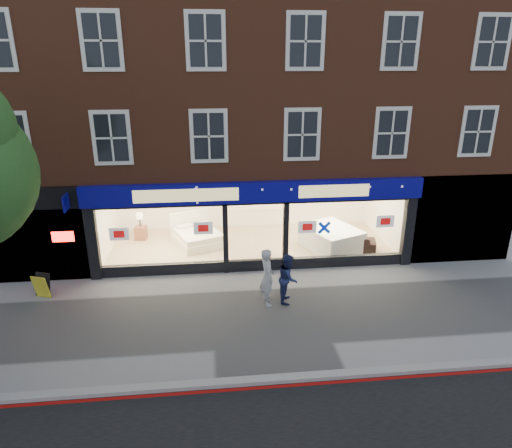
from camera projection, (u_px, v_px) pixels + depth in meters
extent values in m
plane|color=gray|center=(267.00, 315.00, 13.43)|extent=(120.00, 120.00, 0.00)
cube|color=#8C0A07|center=(284.00, 386.00, 10.53)|extent=(60.00, 0.10, 0.01)
cube|color=gray|center=(283.00, 378.00, 10.70)|extent=(60.00, 0.25, 0.12)
cube|color=tan|center=(250.00, 245.00, 18.31)|extent=(11.00, 4.50, 0.10)
cube|color=brown|center=(245.00, 71.00, 17.67)|extent=(19.00, 8.00, 6.70)
cube|color=#09087A|center=(256.00, 192.00, 15.10)|extent=(11.40, 0.28, 0.70)
cube|color=black|center=(256.00, 265.00, 16.23)|extent=(11.00, 0.18, 0.40)
cube|color=black|center=(93.00, 243.00, 15.27)|extent=(0.35, 0.30, 2.60)
cube|color=black|center=(408.00, 230.00, 16.38)|extent=(0.35, 0.30, 2.60)
cube|color=white|center=(160.00, 237.00, 15.40)|extent=(4.20, 0.02, 2.10)
cube|color=white|center=(348.00, 229.00, 16.05)|extent=(4.20, 0.02, 2.10)
cube|color=white|center=(255.00, 238.00, 16.06)|extent=(1.80, 0.02, 2.10)
cube|color=silver|center=(245.00, 199.00, 19.98)|extent=(11.00, 0.20, 2.60)
cube|color=#FFEAC6|center=(250.00, 184.00, 17.43)|extent=(11.00, 4.50, 0.12)
cube|color=black|center=(28.00, 233.00, 15.17)|extent=(3.80, 0.60, 3.30)
cube|color=#FF140C|center=(63.00, 237.00, 14.98)|extent=(0.70, 0.04, 0.35)
cube|color=black|center=(460.00, 218.00, 16.60)|extent=(4.00, 0.40, 3.30)
cube|color=white|center=(198.00, 241.00, 18.19)|extent=(2.13, 2.29, 0.32)
cube|color=white|center=(198.00, 234.00, 18.09)|extent=(2.05, 2.20, 0.23)
cube|color=white|center=(190.00, 224.00, 18.87)|extent=(1.58, 0.71, 1.11)
cube|color=white|center=(184.00, 226.00, 18.44)|extent=(0.66, 0.49, 0.11)
cube|color=white|center=(200.00, 224.00, 18.74)|extent=(0.66, 0.49, 0.11)
cube|color=brown|center=(141.00, 233.00, 18.71)|extent=(0.50, 0.50, 0.55)
cube|color=silver|center=(331.00, 245.00, 17.83)|extent=(2.41, 2.65, 0.28)
cube|color=silver|center=(331.00, 238.00, 17.73)|extent=(2.41, 2.65, 0.28)
cube|color=silver|center=(331.00, 231.00, 17.63)|extent=(2.41, 2.65, 0.28)
imported|color=black|center=(347.00, 242.00, 17.68)|extent=(2.29, 1.38, 0.63)
cube|color=gold|center=(42.00, 286.00, 14.33)|extent=(0.59, 0.48, 0.79)
imported|color=#A2A4A9|center=(267.00, 277.00, 13.77)|extent=(0.52, 0.71, 1.82)
imported|color=#1C234E|center=(288.00, 278.00, 13.99)|extent=(0.76, 0.88, 1.56)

